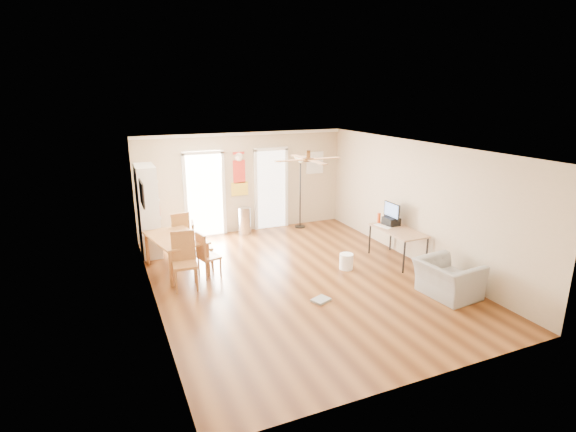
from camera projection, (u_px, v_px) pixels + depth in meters
name	position (u px, v px, depth m)	size (l,w,h in m)	color
floor	(300.00, 279.00, 8.72)	(7.00, 7.00, 0.00)	brown
ceiling	(301.00, 148.00, 8.01)	(5.50, 7.00, 0.00)	silver
wall_back	(244.00, 183.00, 11.45)	(5.50, 0.04, 2.60)	beige
wall_front	(423.00, 289.00, 5.27)	(5.50, 0.04, 2.60)	beige
wall_left	(151.00, 234.00, 7.31)	(0.04, 7.00, 2.60)	beige
wall_right	(417.00, 202.00, 9.42)	(0.04, 7.00, 2.60)	beige
crown_molding	(301.00, 150.00, 8.02)	(5.50, 7.00, 0.08)	white
kitchen_doorway	(205.00, 196.00, 11.11)	(0.90, 0.10, 2.10)	white
bathroom_doorway	(271.00, 190.00, 11.80)	(0.80, 0.10, 2.10)	white
wall_decal	(239.00, 174.00, 11.32)	(0.46, 0.03, 1.10)	red
ac_grille	(315.00, 163.00, 12.10)	(0.50, 0.04, 0.60)	white
framed_poster	(142.00, 193.00, 8.45)	(0.04, 0.66, 0.48)	black
ceiling_fan	(308.00, 159.00, 7.79)	(1.24, 1.24, 0.20)	#593819
bookshelf	(148.00, 211.00, 9.84)	(0.41, 0.92, 2.04)	silver
dining_table	(177.00, 254.00, 9.05)	(0.89, 1.48, 0.74)	#9C6432
dining_chair_right_a	(203.00, 244.00, 9.23)	(0.41, 0.41, 0.99)	#AD7938
dining_chair_right_b	(209.00, 255.00, 8.75)	(0.38, 0.38, 0.92)	#AB6A37
dining_chair_near	(185.00, 262.00, 8.17)	(0.44, 0.44, 1.07)	#A76F36
dining_chair_far	(178.00, 233.00, 9.93)	(0.42, 0.42, 1.01)	#8E5E2E
trash_can	(244.00, 221.00, 11.40)	(0.33, 0.33, 0.71)	#AFAFB2
torchiere_lamp	(300.00, 193.00, 11.81)	(0.37, 0.37, 1.94)	black
computer_desk	(397.00, 245.00, 9.59)	(0.66, 1.32, 0.71)	tan
imac	(392.00, 214.00, 9.81)	(0.07, 0.54, 0.50)	black
keyboard	(383.00, 226.00, 9.72)	(0.13, 0.41, 0.02)	white
printer	(391.00, 221.00, 9.83)	(0.29, 0.33, 0.17)	black
orange_bottle	(379.00, 218.00, 9.99)	(0.07, 0.07, 0.22)	#D64213
wastebasket_a	(346.00, 261.00, 9.19)	(0.29, 0.29, 0.33)	white
floor_cloth	(321.00, 300.00, 7.80)	(0.31, 0.24, 0.04)	gray
armchair	(448.00, 279.00, 7.94)	(1.01, 0.88, 0.66)	gray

